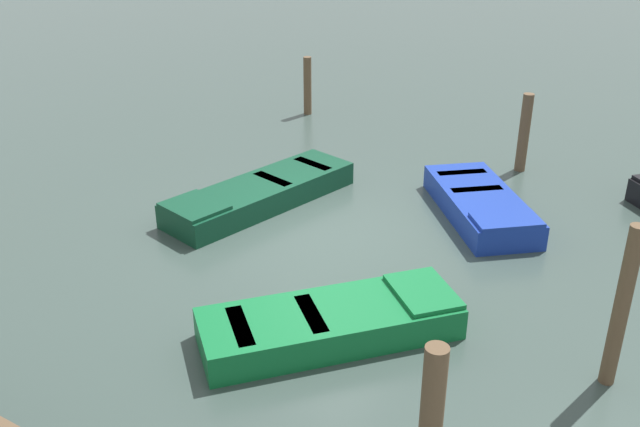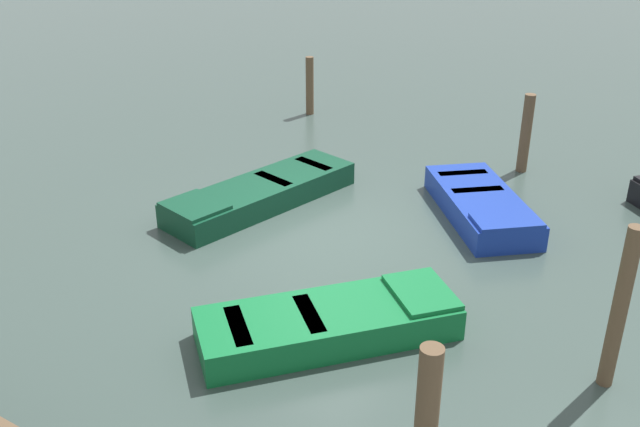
% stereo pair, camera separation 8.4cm
% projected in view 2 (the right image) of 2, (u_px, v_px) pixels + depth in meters
% --- Properties ---
extents(ground_plane, '(80.00, 80.00, 0.00)m').
position_uv_depth(ground_plane, '(320.00, 233.00, 11.35)').
color(ground_plane, '#33423D').
extents(rowboat_blue, '(2.62, 2.75, 0.46)m').
position_uv_depth(rowboat_blue, '(481.00, 205.00, 11.80)').
color(rowboat_blue, navy).
rests_on(rowboat_blue, ground_plane).
extents(rowboat_dark_green, '(1.75, 3.69, 0.46)m').
position_uv_depth(rowboat_dark_green, '(260.00, 193.00, 12.23)').
color(rowboat_dark_green, '#0C3823').
rests_on(rowboat_dark_green, ground_plane).
extents(rowboat_green, '(2.86, 3.12, 0.46)m').
position_uv_depth(rowboat_green, '(330.00, 322.00, 8.75)').
color(rowboat_green, '#0F602D').
rests_on(rowboat_green, ground_plane).
extents(mooring_piling_far_right, '(0.18, 0.18, 1.34)m').
position_uv_depth(mooring_piling_far_right, '(310.00, 86.00, 16.59)').
color(mooring_piling_far_right, brown).
rests_on(mooring_piling_far_right, ground_plane).
extents(mooring_piling_mid_left, '(0.17, 0.17, 1.96)m').
position_uv_depth(mooring_piling_mid_left, '(620.00, 309.00, 7.64)').
color(mooring_piling_mid_left, brown).
rests_on(mooring_piling_mid_left, ground_plane).
extents(mooring_piling_center, '(0.20, 0.20, 1.50)m').
position_uv_depth(mooring_piling_center, '(526.00, 133.00, 13.38)').
color(mooring_piling_center, brown).
rests_on(mooring_piling_center, ground_plane).
extents(mooring_piling_far_left, '(0.21, 0.21, 1.59)m').
position_uv_depth(mooring_piling_far_left, '(426.00, 422.00, 6.35)').
color(mooring_piling_far_left, brown).
rests_on(mooring_piling_far_left, ground_plane).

